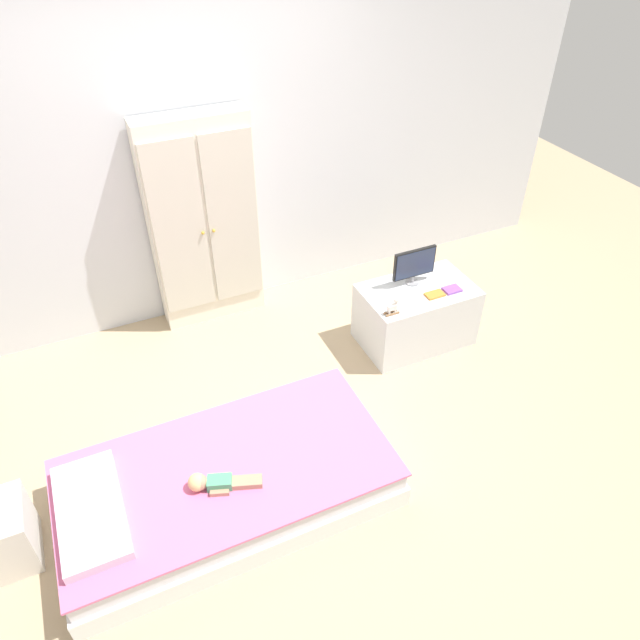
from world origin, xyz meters
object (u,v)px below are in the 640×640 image
(bed, at_px, (229,483))
(doll, at_px, (211,482))
(wardrobe, at_px, (204,224))
(rocking_horse_toy, at_px, (393,306))
(book_orange, at_px, (435,295))
(book_purple, at_px, (452,289))
(tv_monitor, at_px, (414,264))
(tv_stand, at_px, (415,315))

(bed, relative_size, doll, 4.76)
(bed, xyz_separation_m, wardrobe, (0.43, 1.75, 0.67))
(rocking_horse_toy, distance_m, book_orange, 0.39)
(bed, relative_size, wardrobe, 1.13)
(bed, relative_size, book_purple, 14.78)
(tv_monitor, bearing_deg, book_orange, -72.49)
(book_orange, bearing_deg, rocking_horse_toy, -171.37)
(book_orange, bearing_deg, book_purple, 0.00)
(doll, height_order, book_purple, book_purple)
(tv_monitor, bearing_deg, bed, -152.90)
(tv_stand, relative_size, rocking_horse_toy, 6.60)
(tv_stand, xyz_separation_m, tv_monitor, (-0.00, 0.09, 0.39))
(rocking_horse_toy, xyz_separation_m, book_purple, (0.52, 0.06, -0.05))
(doll, distance_m, book_purple, 2.17)
(bed, bearing_deg, doll, -139.85)
(bed, distance_m, rocking_horse_toy, 1.57)
(tv_stand, height_order, rocking_horse_toy, rocking_horse_toy)
(bed, height_order, book_orange, book_orange)
(wardrobe, bearing_deg, rocking_horse_toy, -49.67)
(bed, distance_m, book_purple, 2.06)
(doll, xyz_separation_m, book_orange, (1.88, 0.76, 0.16))
(rocking_horse_toy, bearing_deg, tv_stand, 28.37)
(bed, distance_m, book_orange, 1.93)
(tv_monitor, relative_size, book_orange, 2.47)
(wardrobe, distance_m, tv_stand, 1.70)
(tv_stand, bearing_deg, wardrobe, 143.03)
(book_orange, xyz_separation_m, book_purple, (0.15, 0.00, 0.00))
(book_orange, bearing_deg, tv_monitor, 107.51)
(rocking_horse_toy, bearing_deg, doll, -154.78)
(book_purple, bearing_deg, bed, -160.62)
(tv_stand, distance_m, tv_monitor, 0.40)
(tv_monitor, height_order, book_purple, tv_monitor)
(tv_monitor, bearing_deg, book_purple, -43.65)
(book_orange, bearing_deg, wardrobe, 141.22)
(doll, distance_m, wardrobe, 1.98)
(bed, distance_m, doll, 0.23)
(rocking_horse_toy, bearing_deg, book_purple, 6.24)
(tv_stand, xyz_separation_m, book_purple, (0.21, -0.11, 0.24))
(doll, height_order, book_orange, book_orange)
(doll, bearing_deg, bed, 40.15)
(wardrobe, bearing_deg, tv_stand, -36.97)
(doll, relative_size, rocking_horse_toy, 3.11)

